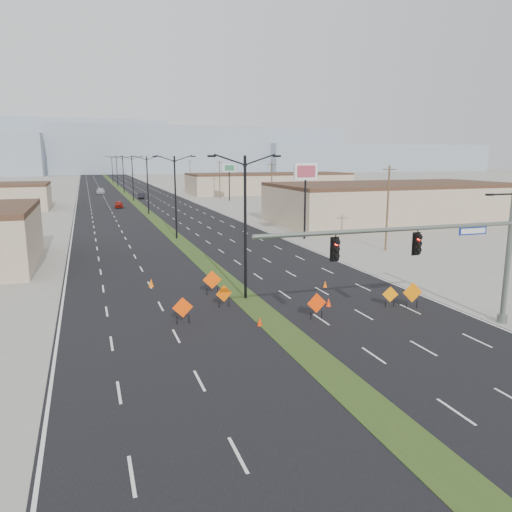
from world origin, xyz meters
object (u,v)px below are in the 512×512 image
object	(u,v)px
streetlight_4	(123,173)
streetlight_6	(112,169)
construction_sign_3	(317,304)
cone_3	(151,283)
car_mid	(141,196)
streetlight_2	(148,183)
car_far	(101,191)
construction_sign_1	(212,281)
streetlight_1	(175,194)
construction_sign_4	(413,293)
cone_1	(329,302)
construction_sign_5	(390,295)
streetlight_0	(245,223)
signal_mast	(444,250)
construction_sign_0	(183,308)
cone_0	(260,321)
streetlight_5	(117,171)
pole_sign_east_far	(229,171)
cone_2	(325,284)
construction_sign_2	(224,294)
pole_sign_east_near	(306,177)
streetlight_3	(133,177)
car_left	(119,204)

from	to	relation	value
streetlight_4	streetlight_6	world-z (taller)	same
construction_sign_3	cone_3	xyz separation A→B (m)	(-8.71, 11.22, -0.66)
car_mid	streetlight_2	bearing A→B (deg)	-86.65
car_far	construction_sign_1	distance (m)	107.31
streetlight_1	construction_sign_4	size ratio (longest dim) A/B	5.52
construction_sign_3	cone_1	world-z (taller)	construction_sign_3
construction_sign_5	streetlight_0	bearing A→B (deg)	168.79
car_far	construction_sign_3	xyz separation A→B (m)	(9.19, -114.74, 0.23)
signal_mast	cone_3	distance (m)	21.63
signal_mast	construction_sign_0	xyz separation A→B (m)	(-13.78, 5.99, -3.81)
car_far	construction_sign_0	world-z (taller)	construction_sign_0
streetlight_2	cone_0	world-z (taller)	streetlight_2
construction_sign_3	cone_1	bearing A→B (deg)	49.53
car_mid	car_far	bearing A→B (deg)	122.04
cone_1	cone_3	bearing A→B (deg)	139.72
streetlight_0	streetlight_6	bearing A→B (deg)	90.00
streetlight_1	streetlight_4	bearing A→B (deg)	90.00
construction_sign_0	cone_3	xyz separation A→B (m)	(-0.71, 9.43, -0.65)
streetlight_4	streetlight_5	distance (m)	28.00
streetlight_2	construction_sign_4	size ratio (longest dim) A/B	5.52
car_far	streetlight_5	bearing A→B (deg)	79.56
streetlight_2	construction_sign_1	distance (m)	54.49
streetlight_6	pole_sign_east_far	distance (m)	92.54
streetlight_4	cone_2	world-z (taller)	streetlight_4
streetlight_1	construction_sign_5	distance (m)	34.46
cone_2	cone_1	bearing A→B (deg)	-113.93
streetlight_0	streetlight_2	bearing A→B (deg)	90.00
car_far	construction_sign_2	world-z (taller)	construction_sign_2
pole_sign_east_far	streetlight_5	bearing A→B (deg)	132.33
signal_mast	car_mid	bearing A→B (deg)	93.55
car_far	pole_sign_east_near	bearing A→B (deg)	-74.90
streetlight_3	car_far	distance (m)	26.17
construction_sign_4	car_mid	bearing A→B (deg)	103.67
streetlight_2	construction_sign_0	size ratio (longest dim) A/B	6.01
construction_sign_1	construction_sign_4	bearing A→B (deg)	-22.33
streetlight_0	construction_sign_5	bearing A→B (deg)	-30.68
car_left	signal_mast	bearing A→B (deg)	-77.58
construction_sign_3	streetlight_1	bearing A→B (deg)	95.98
cone_3	pole_sign_east_near	distance (m)	28.00
construction_sign_2	construction_sign_5	bearing A→B (deg)	-27.49
streetlight_5	cone_2	xyz separation A→B (m)	(6.74, -139.05, -5.15)
cone_1	cone_2	size ratio (longest dim) A/B	1.08
signal_mast	pole_sign_east_near	size ratio (longest dim) A/B	1.77
streetlight_6	cone_1	size ratio (longest dim) A/B	17.06
car_left	construction_sign_1	xyz separation A→B (m)	(2.22, -67.59, 0.40)
cone_1	construction_sign_4	bearing A→B (deg)	-24.31
streetlight_0	cone_3	bearing A→B (deg)	137.64
signal_mast	cone_1	size ratio (longest dim) A/B	27.75
car_mid	construction_sign_5	size ratio (longest dim) A/B	2.88
signal_mast	pole_sign_east_far	size ratio (longest dim) A/B	1.96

